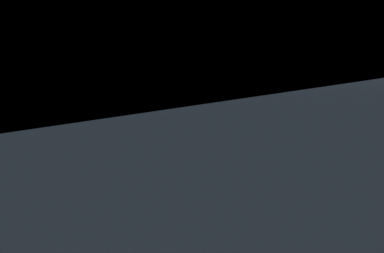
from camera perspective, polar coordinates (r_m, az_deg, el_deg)
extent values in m
cylinder|color=black|center=(2.61, -3.43, 0.98)|extent=(0.15, 0.15, 0.30)
sphere|color=silver|center=(2.60, -3.45, 4.83)|extent=(0.15, 0.15, 0.15)
cube|color=black|center=(2.53, -3.51, 2.35)|extent=(0.08, 0.01, 0.07)
cube|color=red|center=(2.53, -3.49, -0.34)|extent=(0.09, 0.01, 0.09)
cube|color=#2D478C|center=(2.86, 7.13, -1.08)|extent=(0.49, 0.42, 0.64)
sphere|color=#936B4C|center=(2.85, 7.22, 7.65)|extent=(0.23, 0.23, 0.23)
cylinder|color=#2D478C|center=(3.03, 11.07, -0.48)|extent=(0.09, 0.09, 0.60)
cylinder|color=#2D478C|center=(2.58, 4.47, 0.27)|extent=(0.28, 0.38, 0.56)
cylinder|color=#1E602D|center=(4.86, 1.72, -0.25)|extent=(24.00, 0.06, 0.06)
cylinder|color=#1E602D|center=(4.92, 1.71, -5.71)|extent=(24.00, 0.05, 0.05)
cylinder|color=#1E602D|center=(4.93, 1.71, -6.30)|extent=(0.06, 0.06, 1.04)
cube|color=#ADA38E|center=(7.26, 1.04, 5.98)|extent=(32.00, 0.50, 3.58)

